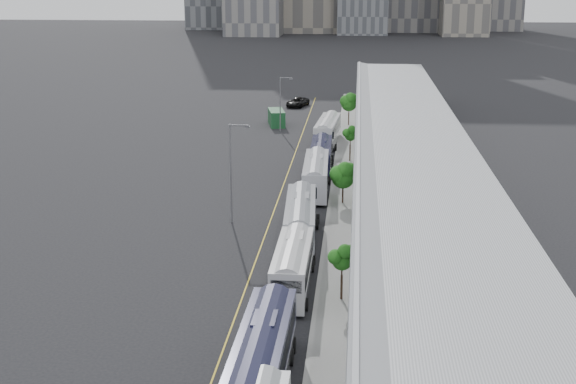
# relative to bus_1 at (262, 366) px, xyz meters

# --- Properties ---
(sidewalk) EXTENTS (10.00, 170.00, 0.12)m
(sidewalk) POSITION_rel_bus_1_xyz_m (7.30, 36.32, -1.67)
(sidewalk) COLOR gray
(sidewalk) RESTS_ON ground
(lane_line) EXTENTS (0.12, 160.00, 0.02)m
(lane_line) POSITION_rel_bus_1_xyz_m (-3.20, 36.32, -1.72)
(lane_line) COLOR gold
(lane_line) RESTS_ON ground
(depot) EXTENTS (12.45, 160.40, 7.20)m
(depot) POSITION_rel_bus_1_xyz_m (11.30, 36.32, 1.78)
(depot) COLOR gray
(depot) RESTS_ON ground
(bus_1) EXTENTS (3.11, 14.06, 4.10)m
(bus_1) POSITION_rel_bus_1_xyz_m (0.00, 0.00, 0.00)
(bus_1) COLOR black
(bus_1) RESTS_ON ground
(bus_2) EXTENTS (2.90, 13.00, 3.80)m
(bus_2) POSITION_rel_bus_1_xyz_m (0.51, 16.77, -0.13)
(bus_2) COLOR silver
(bus_2) RESTS_ON ground
(bus_3) EXTENTS (3.38, 13.57, 3.93)m
(bus_3) POSITION_rel_bus_1_xyz_m (0.23, 28.10, -0.07)
(bus_3) COLOR gray
(bus_3) RESTS_ON ground
(bus_4) EXTENTS (3.02, 13.29, 3.87)m
(bus_4) POSITION_rel_bus_1_xyz_m (0.73, 45.16, -0.10)
(bus_4) COLOR #ABACB5
(bus_4) RESTS_ON ground
(bus_5) EXTENTS (2.80, 12.53, 3.65)m
(bus_5) POSITION_rel_bus_1_xyz_m (0.81, 55.40, -0.19)
(bus_5) COLOR black
(bus_5) RESTS_ON ground
(bus_6) EXTENTS (3.50, 13.28, 3.84)m
(bus_6) POSITION_rel_bus_1_xyz_m (0.98, 71.71, -0.11)
(bus_6) COLOR silver
(bus_6) RESTS_ON ground
(tree_1) EXTENTS (1.54, 1.54, 4.21)m
(tree_1) POSITION_rel_bus_1_xyz_m (4.33, 14.28, 1.66)
(tree_1) COLOR black
(tree_1) RESTS_ON ground
(tree_2) EXTENTS (2.51, 2.51, 4.60)m
(tree_2) POSITION_rel_bus_1_xyz_m (3.85, 40.61, 1.61)
(tree_2) COLOR black
(tree_2) RESTS_ON ground
(tree_3) EXTENTS (1.48, 1.48, 4.47)m
(tree_3) POSITION_rel_bus_1_xyz_m (4.36, 60.71, 1.93)
(tree_3) COLOR black
(tree_3) RESTS_ON ground
(tree_4) EXTENTS (2.58, 2.58, 5.35)m
(tree_4) POSITION_rel_bus_1_xyz_m (3.82, 86.40, 2.31)
(tree_4) COLOR black
(tree_4) RESTS_ON ground
(street_lamp_near) EXTENTS (2.04, 0.22, 9.88)m
(street_lamp_near) POSITION_rel_bus_1_xyz_m (-6.78, 32.99, 3.91)
(street_lamp_near) COLOR #59595E
(street_lamp_near) RESTS_ON ground
(street_lamp_far) EXTENTS (2.04, 0.22, 8.47)m
(street_lamp_far) POSITION_rel_bus_1_xyz_m (-6.56, 80.66, 3.19)
(street_lamp_far) COLOR #59595E
(street_lamp_far) RESTS_ON ground
(shipping_container) EXTENTS (3.45, 6.40, 2.50)m
(shipping_container) POSITION_rel_bus_1_xyz_m (-7.88, 85.80, -0.48)
(shipping_container) COLOR #134020
(shipping_container) RESTS_ON ground
(suv) EXTENTS (4.46, 6.74, 1.72)m
(suv) POSITION_rel_bus_1_xyz_m (-5.90, 104.91, -0.87)
(suv) COLOR black
(suv) RESTS_ON ground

